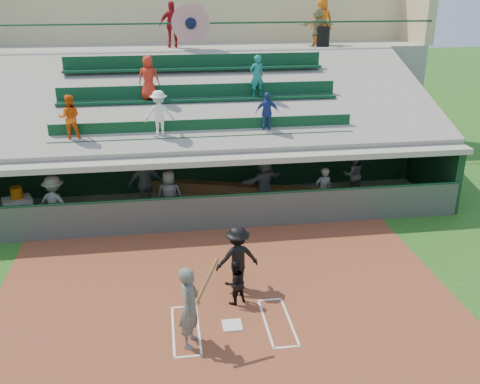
{
  "coord_description": "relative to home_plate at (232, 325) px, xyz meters",
  "views": [
    {
      "loc": [
        -1.28,
        -9.82,
        7.11
      ],
      "look_at": [
        0.69,
        3.5,
        1.8
      ],
      "focal_mm": 40.0,
      "sensor_mm": 36.0,
      "label": 1
    }
  ],
  "objects": [
    {
      "name": "ground",
      "position": [
        0.0,
        0.0,
        -0.04
      ],
      "size": [
        100.0,
        100.0,
        0.0
      ],
      "primitive_type": "plane",
      "color": "#215417",
      "rests_on": "ground"
    },
    {
      "name": "dirt_slab",
      "position": [
        0.0,
        0.5,
        -0.03
      ],
      "size": [
        11.0,
        9.0,
        0.02
      ],
      "primitive_type": "cube",
      "color": "brown",
      "rests_on": "ground"
    },
    {
      "name": "home_plate",
      "position": [
        0.0,
        0.0,
        0.0
      ],
      "size": [
        0.43,
        0.43,
        0.03
      ],
      "primitive_type": "cube",
      "color": "silver",
      "rests_on": "dirt_slab"
    },
    {
      "name": "batters_box_chalk",
      "position": [
        0.0,
        0.0,
        -0.01
      ],
      "size": [
        2.65,
        1.85,
        0.01
      ],
      "color": "white",
      "rests_on": "dirt_slab"
    },
    {
      "name": "dugout_floor",
      "position": [
        0.0,
        6.75,
        -0.02
      ],
      "size": [
        16.0,
        3.5,
        0.04
      ],
      "primitive_type": "cube",
      "color": "gray",
      "rests_on": "ground"
    },
    {
      "name": "concourse_slab",
      "position": [
        0.0,
        13.5,
        2.26
      ],
      "size": [
        20.0,
        3.0,
        4.6
      ],
      "primitive_type": "cube",
      "color": "gray",
      "rests_on": "ground"
    },
    {
      "name": "grandstand",
      "position": [
        -0.01,
        10.51,
        2.23
      ],
      "size": [
        20.4,
        10.4,
        7.8
      ],
      "color": "#494D48",
      "rests_on": "ground"
    },
    {
      "name": "batter_at_plate",
      "position": [
        -0.93,
        -0.48,
        0.89
      ],
      "size": [
        0.94,
        0.8,
        1.95
      ],
      "color": "#535550",
      "rests_on": "dirt_slab"
    },
    {
      "name": "catcher",
      "position": [
        0.18,
        0.91,
        0.53
      ],
      "size": [
        0.66,
        0.6,
        1.1
      ],
      "primitive_type": "imported",
      "rotation": [
        0.0,
        0.0,
        3.56
      ],
      "color": "black",
      "rests_on": "dirt_slab"
    },
    {
      "name": "home_umpire",
      "position": [
        0.34,
        1.58,
        0.81
      ],
      "size": [
        1.15,
        0.77,
        1.65
      ],
      "primitive_type": "imported",
      "rotation": [
        0.0,
        0.0,
        3.29
      ],
      "color": "black",
      "rests_on": "dirt_slab"
    },
    {
      "name": "dugout_bench",
      "position": [
        -0.1,
        8.02,
        0.22
      ],
      "size": [
        13.47,
        4.91,
        0.42
      ],
      "primitive_type": "cube",
      "rotation": [
        0.0,
        0.0,
        -0.33
      ],
      "color": "olive",
      "rests_on": "dugout_floor"
    },
    {
      "name": "white_table",
      "position": [
        -5.95,
        6.55,
        0.38
      ],
      "size": [
        1.03,
        0.91,
        0.75
      ],
      "primitive_type": "cube",
      "rotation": [
        0.0,
        0.0,
        0.38
      ],
      "color": "white",
      "rests_on": "dugout_floor"
    },
    {
      "name": "water_cooler",
      "position": [
        -5.93,
        6.54,
        0.93
      ],
      "size": [
        0.37,
        0.37,
        0.37
      ],
      "primitive_type": "cylinder",
      "color": "orange",
      "rests_on": "white_table"
    },
    {
      "name": "dugout_player_a",
      "position": [
        -4.62,
        5.63,
        0.87
      ],
      "size": [
        1.28,
        1.01,
        1.74
      ],
      "primitive_type": "imported",
      "rotation": [
        0.0,
        0.0,
        2.76
      ],
      "color": "#5F625D",
      "rests_on": "dugout_floor"
    },
    {
      "name": "dugout_player_b",
      "position": [
        -1.94,
        6.74,
        0.95
      ],
      "size": [
        1.16,
        0.63,
        1.88
      ],
      "primitive_type": "imported",
      "rotation": [
        0.0,
        0.0,
        3.31
      ],
      "color": "#595C56",
      "rests_on": "dugout_floor"
    },
    {
      "name": "dugout_player_c",
      "position": [
        -1.19,
        5.9,
        0.82
      ],
      "size": [
        0.87,
        0.63,
        1.63
      ],
      "primitive_type": "imported",
      "rotation": [
        0.0,
        0.0,
        2.99
      ],
      "color": "#555853",
      "rests_on": "dugout_floor"
    },
    {
      "name": "dugout_player_d",
      "position": [
        1.95,
        6.52,
        0.88
      ],
      "size": [
        1.68,
        1.21,
        1.75
      ],
      "primitive_type": "imported",
      "rotation": [
        0.0,
        0.0,
        3.63
      ],
      "color": "#565954",
      "rests_on": "dugout_floor"
    },
    {
      "name": "dugout_player_e",
      "position": [
        3.74,
        5.7,
        0.78
      ],
      "size": [
        0.59,
        0.41,
        1.56
      ],
      "primitive_type": "imported",
      "rotation": [
        0.0,
        0.0,
        3.21
      ],
      "color": "#525550",
      "rests_on": "dugout_floor"
    },
    {
      "name": "dugout_player_f",
      "position": [
        5.22,
        7.05,
        0.78
      ],
      "size": [
        0.77,
        0.61,
        1.56
      ],
      "primitive_type": "imported",
      "rotation": [
        0.0,
        0.0,
        3.17
      ],
      "color": "#555752",
      "rests_on": "dugout_floor"
    },
    {
      "name": "trash_bin",
      "position": [
        5.47,
        12.32,
        4.96
      ],
      "size": [
        0.53,
        0.53,
        0.79
      ],
      "primitive_type": "cylinder",
      "color": "black",
      "rests_on": "concourse_slab"
    },
    {
      "name": "concourse_staff_a",
      "position": [
        -0.69,
        12.83,
        5.46
      ],
      "size": [
        1.1,
        0.55,
        1.8
      ],
      "primitive_type": "imported",
      "rotation": [
        0.0,
        0.0,
        3.25
      ],
      "color": "#A3121A",
      "rests_on": "concourse_slab"
    },
    {
      "name": "concourse_staff_b",
      "position": [
        5.58,
        13.02,
        5.53
      ],
      "size": [
        0.95,
        0.62,
        1.93
      ],
      "primitive_type": "imported",
      "rotation": [
        0.0,
        0.0,
        3.13
      ],
      "color": "orange",
      "rests_on": "concourse_slab"
    },
    {
      "name": "concourse_staff_c",
      "position": [
        5.24,
        12.49,
        5.36
      ],
      "size": [
        1.51,
        0.63,
        1.58
      ],
      "primitive_type": "imported",
      "rotation": [
        0.0,
        0.0,
        3.25
      ],
      "color": "tan",
      "rests_on": "concourse_slab"
    }
  ]
}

